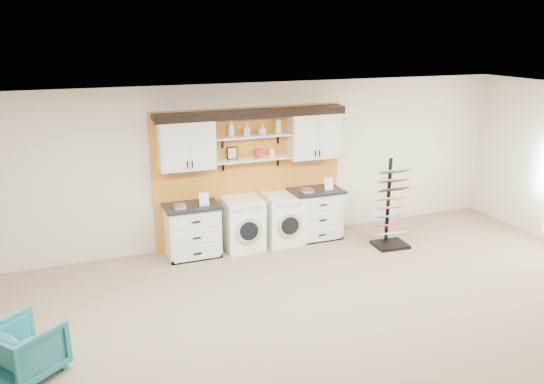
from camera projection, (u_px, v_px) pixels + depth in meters
name	position (u px, v px, depth m)	size (l,w,h in m)	color
floor	(362.00, 360.00, 6.09)	(10.00, 10.00, 0.00)	#998667
ceiling	(376.00, 117.00, 5.27)	(10.00, 10.00, 0.00)	white
wall_back	(249.00, 164.00, 9.25)	(10.00, 10.00, 0.00)	beige
accent_panel	(250.00, 176.00, 9.28)	(3.40, 0.07, 2.40)	#C57521
upper_cabinet_left	(187.00, 144.00, 8.54)	(0.90, 0.35, 0.84)	white
upper_cabinet_right	(313.00, 135.00, 9.32)	(0.90, 0.35, 0.84)	white
shelf_lower	(253.00, 159.00, 9.04)	(1.32, 0.28, 0.03)	white
shelf_upper	(253.00, 136.00, 8.92)	(1.32, 0.28, 0.03)	white
crown_molding	(252.00, 112.00, 8.82)	(3.30, 0.41, 0.13)	black
picture_frame	(232.00, 153.00, 8.92)	(0.18, 0.02, 0.22)	black
canister_red	(258.00, 153.00, 9.04)	(0.11, 0.11, 0.16)	red
canister_cream	(272.00, 153.00, 9.13)	(0.10, 0.10, 0.14)	silver
base_cabinet_left	(193.00, 230.00, 8.82)	(0.91, 0.66, 0.89)	white
base_cabinet_right	(315.00, 214.00, 9.59)	(0.93, 0.66, 0.92)	white
washer	(243.00, 224.00, 9.12)	(0.64, 0.71, 0.90)	white
dryer	(283.00, 219.00, 9.38)	(0.63, 0.71, 0.88)	white
sample_rack	(391.00, 219.00, 9.20)	(0.59, 0.51, 1.55)	black
armchair	(26.00, 349.00, 5.76)	(0.67, 0.69, 0.62)	#1F7281
soap_bottle_a	(231.00, 128.00, 8.75)	(0.11, 0.11, 0.28)	silver
soap_bottle_b	(247.00, 129.00, 8.85)	(0.10, 0.10, 0.21)	silver
soap_bottle_c	(262.00, 129.00, 8.95)	(0.14, 0.14, 0.18)	silver
soap_bottle_d	(278.00, 125.00, 9.03)	(0.12, 0.12, 0.30)	silver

